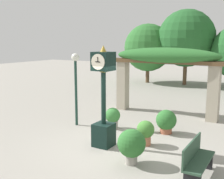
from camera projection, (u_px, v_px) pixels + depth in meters
The scene contains 10 objects.
ground_plane at pixel (112, 146), 8.69m from camera, with size 60.00×60.00×0.00m, color gray.
pedestal_clock at pixel (104, 102), 8.50m from camera, with size 0.56×0.60×3.11m.
pergola at pixel (165, 63), 12.09m from camera, with size 5.20×1.05×2.95m.
potted_plant_near_left at pixel (132, 144), 7.37m from camera, with size 0.75×0.75×0.95m.
potted_plant_near_right at pixel (166, 121), 9.86m from camera, with size 0.72×0.72×0.85m.
potted_plant_far_left at pixel (113, 117), 10.43m from camera, with size 0.56×0.56×0.78m.
potted_plant_far_right at pixel (145, 131), 8.74m from camera, with size 0.56×0.56×0.78m.
park_bench at pixel (197, 160), 6.67m from camera, with size 0.42×1.51×0.89m.
lamp_post at pixel (76, 75), 10.59m from camera, with size 0.29×0.29×2.77m.
tree_line at pixel (214, 43), 19.33m from camera, with size 12.93×4.34×5.50m.
Camera 1 is at (4.24, -7.09, 3.22)m, focal length 45.00 mm.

